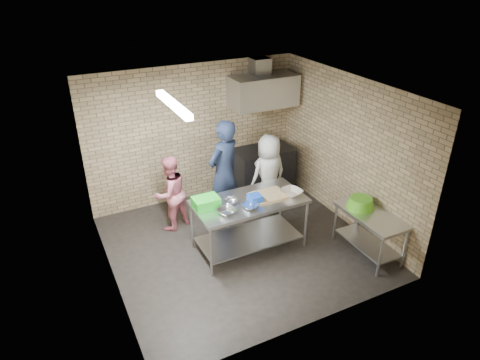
# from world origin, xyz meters

# --- Properties ---
(floor) EXTENTS (4.20, 4.20, 0.00)m
(floor) POSITION_xyz_m (0.00, 0.00, 0.00)
(floor) COLOR black
(floor) RESTS_ON ground
(ceiling) EXTENTS (4.20, 4.20, 0.00)m
(ceiling) POSITION_xyz_m (0.00, 0.00, 2.70)
(ceiling) COLOR black
(ceiling) RESTS_ON ground
(back_wall) EXTENTS (4.20, 0.06, 2.70)m
(back_wall) POSITION_xyz_m (0.00, 2.00, 1.35)
(back_wall) COLOR tan
(back_wall) RESTS_ON ground
(front_wall) EXTENTS (4.20, 0.06, 2.70)m
(front_wall) POSITION_xyz_m (0.00, -2.00, 1.35)
(front_wall) COLOR tan
(front_wall) RESTS_ON ground
(left_wall) EXTENTS (0.06, 4.00, 2.70)m
(left_wall) POSITION_xyz_m (-2.10, 0.00, 1.35)
(left_wall) COLOR tan
(left_wall) RESTS_ON ground
(right_wall) EXTENTS (0.06, 4.00, 2.70)m
(right_wall) POSITION_xyz_m (2.10, 0.00, 1.35)
(right_wall) COLOR tan
(right_wall) RESTS_ON ground
(prep_table) EXTENTS (1.82, 0.91, 0.91)m
(prep_table) POSITION_xyz_m (0.12, -0.09, 0.45)
(prep_table) COLOR silver
(prep_table) RESTS_ON floor
(side_counter) EXTENTS (0.60, 1.20, 0.75)m
(side_counter) POSITION_xyz_m (1.80, -1.10, 0.38)
(side_counter) COLOR silver
(side_counter) RESTS_ON floor
(stove) EXTENTS (1.20, 0.70, 0.90)m
(stove) POSITION_xyz_m (1.35, 1.65, 0.45)
(stove) COLOR black
(stove) RESTS_ON floor
(range_hood) EXTENTS (1.30, 0.60, 0.60)m
(range_hood) POSITION_xyz_m (1.35, 1.70, 2.10)
(range_hood) COLOR silver
(range_hood) RESTS_ON back_wall
(hood_duct) EXTENTS (0.35, 0.30, 0.30)m
(hood_duct) POSITION_xyz_m (1.35, 1.85, 2.55)
(hood_duct) COLOR #A5A8AD
(hood_duct) RESTS_ON back_wall
(wall_shelf) EXTENTS (0.80, 0.20, 0.04)m
(wall_shelf) POSITION_xyz_m (1.65, 1.89, 1.92)
(wall_shelf) COLOR #3F2B19
(wall_shelf) RESTS_ON back_wall
(fluorescent_fixture) EXTENTS (0.10, 1.25, 0.08)m
(fluorescent_fixture) POSITION_xyz_m (-1.00, 0.00, 2.64)
(fluorescent_fixture) COLOR white
(fluorescent_fixture) RESTS_ON ceiling
(green_crate) EXTENTS (0.40, 0.30, 0.16)m
(green_crate) POSITION_xyz_m (-0.58, 0.03, 0.99)
(green_crate) COLOR green
(green_crate) RESTS_ON prep_table
(blue_tub) EXTENTS (0.20, 0.20, 0.13)m
(blue_tub) POSITION_xyz_m (0.17, -0.19, 0.98)
(blue_tub) COLOR blue
(blue_tub) RESTS_ON prep_table
(cutting_board) EXTENTS (0.56, 0.42, 0.03)m
(cutting_board) POSITION_xyz_m (0.47, -0.11, 0.93)
(cutting_board) COLOR tan
(cutting_board) RESTS_ON prep_table
(mixing_bowl_a) EXTENTS (0.35, 0.35, 0.07)m
(mixing_bowl_a) POSITION_xyz_m (-0.38, -0.29, 0.94)
(mixing_bowl_a) COLOR silver
(mixing_bowl_a) RESTS_ON prep_table
(mixing_bowl_b) EXTENTS (0.26, 0.26, 0.07)m
(mixing_bowl_b) POSITION_xyz_m (-0.18, -0.04, 0.94)
(mixing_bowl_b) COLOR #AFB1B6
(mixing_bowl_b) RESTS_ON prep_table
(mixing_bowl_c) EXTENTS (0.32, 0.32, 0.06)m
(mixing_bowl_c) POSITION_xyz_m (0.02, -0.31, 0.94)
(mixing_bowl_c) COLOR #AEB0B5
(mixing_bowl_c) RESTS_ON prep_table
(ceramic_bowl) EXTENTS (0.43, 0.43, 0.09)m
(ceramic_bowl) POSITION_xyz_m (0.82, -0.24, 0.95)
(ceramic_bowl) COLOR #BFAF99
(ceramic_bowl) RESTS_ON prep_table
(green_basin) EXTENTS (0.46, 0.46, 0.17)m
(green_basin) POSITION_xyz_m (1.78, -0.85, 0.83)
(green_basin) COLOR #59C626
(green_basin) RESTS_ON side_counter
(bottle_red) EXTENTS (0.07, 0.07, 0.18)m
(bottle_red) POSITION_xyz_m (1.40, 1.89, 2.03)
(bottle_red) COLOR #B22619
(bottle_red) RESTS_ON wall_shelf
(bottle_green) EXTENTS (0.06, 0.06, 0.15)m
(bottle_green) POSITION_xyz_m (1.80, 1.89, 2.02)
(bottle_green) COLOR green
(bottle_green) RESTS_ON wall_shelf
(man_navy) EXTENTS (0.85, 0.72, 1.97)m
(man_navy) POSITION_xyz_m (0.11, 0.86, 0.98)
(man_navy) COLOR #151B34
(man_navy) RESTS_ON floor
(woman_pink) EXTENTS (0.81, 0.72, 1.39)m
(woman_pink) POSITION_xyz_m (-0.84, 1.08, 0.70)
(woman_pink) COLOR pink
(woman_pink) RESTS_ON floor
(woman_white) EXTENTS (0.81, 0.58, 1.55)m
(woman_white) POSITION_xyz_m (1.00, 0.82, 0.78)
(woman_white) COLOR silver
(woman_white) RESTS_ON floor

